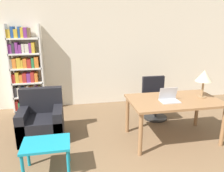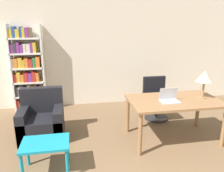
{
  "view_description": "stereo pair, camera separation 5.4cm",
  "coord_description": "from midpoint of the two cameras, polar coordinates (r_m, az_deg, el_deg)",
  "views": [
    {
      "loc": [
        -0.74,
        -1.02,
        2.06
      ],
      "look_at": [
        -0.04,
        2.57,
        1.02
      ],
      "focal_mm": 35.0,
      "sensor_mm": 36.0,
      "label": 1
    },
    {
      "loc": [
        -0.69,
        -1.03,
        2.06
      ],
      "look_at": [
        -0.04,
        2.57,
        1.02
      ],
      "focal_mm": 35.0,
      "sensor_mm": 36.0,
      "label": 2
    }
  ],
  "objects": [
    {
      "name": "desk",
      "position": [
        4.06,
        16.25,
        -4.69
      ],
      "size": [
        1.61,
        0.93,
        0.77
      ],
      "color": "olive",
      "rests_on": "ground_plane"
    },
    {
      "name": "bookshelf",
      "position": [
        5.57,
        -21.08,
        3.68
      ],
      "size": [
        0.75,
        0.28,
        2.07
      ],
      "color": "white",
      "rests_on": "ground_plane"
    },
    {
      "name": "office_chair",
      "position": [
        5.0,
        11.69,
        -3.45
      ],
      "size": [
        0.53,
        0.53,
        0.92
      ],
      "color": "black",
      "rests_on": "ground_plane"
    },
    {
      "name": "armchair",
      "position": [
        4.32,
        -17.42,
        -8.89
      ],
      "size": [
        0.78,
        0.7,
        0.9
      ],
      "color": "black",
      "rests_on": "ground_plane"
    },
    {
      "name": "laptop",
      "position": [
        3.9,
        15.11,
        -3.2
      ],
      "size": [
        0.32,
        0.23,
        0.24
      ],
      "color": "#B2B2B7",
      "rests_on": "desk"
    },
    {
      "name": "side_table_blue",
      "position": [
        3.32,
        -16.5,
        -14.97
      ],
      "size": [
        0.66,
        0.46,
        0.47
      ],
      "color": "teal",
      "rests_on": "ground_plane"
    },
    {
      "name": "table_lamp",
      "position": [
        4.21,
        23.41,
        2.22
      ],
      "size": [
        0.3,
        0.3,
        0.5
      ],
      "color": "olive",
      "rests_on": "desk"
    },
    {
      "name": "wall_back",
      "position": [
        5.64,
        -2.85,
        8.68
      ],
      "size": [
        8.0,
        0.06,
        2.7
      ],
      "color": "beige",
      "rests_on": "ground_plane"
    }
  ]
}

